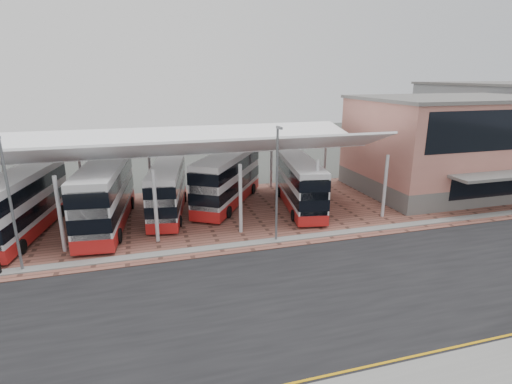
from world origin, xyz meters
TOP-DOWN VIEW (x-y plane):
  - ground at (0.00, 0.00)m, footprint 140.00×140.00m
  - road at (0.00, -1.00)m, footprint 120.00×14.00m
  - forecourt at (2.00, 13.00)m, footprint 72.00×16.00m
  - north_kerb at (0.00, 6.20)m, footprint 120.00×0.80m
  - yellow_line_near at (0.00, -7.00)m, footprint 120.00×0.12m
  - yellow_line_far at (0.00, -6.70)m, footprint 120.00×0.12m
  - canopy at (-6.00, 13.94)m, footprint 37.00×11.63m
  - terminal at (23.00, 13.92)m, footprint 18.40×14.40m
  - lamp_west at (-14.00, 6.27)m, footprint 0.16×0.90m
  - lamp_east at (2.00, 6.27)m, footprint 0.16×0.90m
  - bus_1 at (-15.18, 12.48)m, footprint 4.51×11.34m
  - bus_2 at (-9.51, 12.73)m, footprint 3.91×11.91m
  - bus_3 at (-4.80, 14.12)m, footprint 3.99×10.25m
  - bus_4 at (0.56, 15.35)m, footprint 8.10×10.84m
  - bus_5 at (6.29, 12.55)m, footprint 4.11×10.55m

SIDE VIEW (x-z plane):
  - ground at x=0.00m, z-range 0.00..0.00m
  - road at x=0.00m, z-range 0.00..0.02m
  - yellow_line_near at x=0.00m, z-range 0.02..0.03m
  - yellow_line_far at x=0.00m, z-range 0.02..0.03m
  - forecourt at x=2.00m, z-range 0.00..0.06m
  - north_kerb at x=0.00m, z-range 0.00..0.14m
  - bus_3 at x=-4.80m, z-range 0.05..4.17m
  - bus_5 at x=6.29m, z-range 0.05..4.29m
  - bus_1 at x=-15.18m, z-range 0.05..4.60m
  - bus_4 at x=0.56m, z-range 0.05..4.65m
  - bus_2 at x=-9.51m, z-range 0.04..4.86m
  - lamp_west at x=-14.00m, z-range 0.32..8.40m
  - lamp_east at x=2.00m, z-range 0.32..8.40m
  - terminal at x=23.00m, z-range 0.03..9.28m
  - canopy at x=-6.00m, z-range 2.26..9.33m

